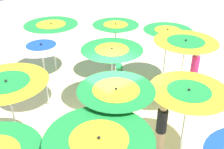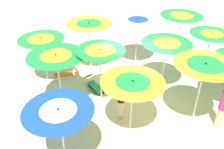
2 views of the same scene
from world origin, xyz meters
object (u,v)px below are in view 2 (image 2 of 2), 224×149
at_px(beach_umbrella_10, 56,59).
at_px(lounger_1, 215,71).
at_px(beach_umbrella_11, 42,42).
at_px(beachgoer_0, 121,99).
at_px(beachgoer_1, 223,106).
at_px(beach_umbrella_4, 166,46).
at_px(lounger_0, 69,114).
at_px(beach_umbrella_9, 59,115).
at_px(beach_umbrella_7, 100,54).
at_px(beach_umbrella_3, 205,69).
at_px(beach_umbrella_6, 132,85).
at_px(beach_umbrella_2, 181,18).
at_px(lounger_3, 66,74).
at_px(beach_umbrella_1, 211,38).
at_px(beach_umbrella_5, 138,22).
at_px(beach_ball, 145,85).
at_px(beach_umbrella_8, 89,27).
at_px(lounger_2, 94,85).

distance_m(beach_umbrella_10, lounger_1, 7.80).
relative_size(beach_umbrella_11, beachgoer_0, 1.28).
height_order(beachgoer_0, beachgoer_1, beachgoer_1).
bearing_deg(beach_umbrella_4, lounger_0, 56.56).
bearing_deg(beach_umbrella_9, beach_umbrella_7, -80.83).
bearing_deg(beach_umbrella_3, beach_umbrella_9, 50.55).
xyz_separation_m(beach_umbrella_6, beach_umbrella_7, (1.76, -0.94, 0.30)).
xyz_separation_m(beach_umbrella_2, beachgoer_1, (-2.98, 5.28, -1.07)).
distance_m(beach_umbrella_2, beach_umbrella_11, 7.47).
distance_m(beach_umbrella_3, lounger_3, 6.53).
xyz_separation_m(beach_umbrella_1, beach_umbrella_9, (2.98, 7.17, -0.09)).
xyz_separation_m(beach_umbrella_10, beachgoer_1, (-6.00, -1.63, -1.21)).
xyz_separation_m(beach_umbrella_3, beachgoer_1, (-0.90, -0.03, -1.32)).
xyz_separation_m(beach_umbrella_3, lounger_1, (-0.27, -3.69, -2.10)).
height_order(beach_umbrella_3, lounger_1, beach_umbrella_3).
height_order(lounger_0, beachgoer_1, beachgoer_1).
xyz_separation_m(beach_umbrella_5, beach_umbrella_6, (-1.73, 4.69, -0.28)).
bearing_deg(lounger_0, beach_umbrella_1, -81.68).
relative_size(beach_umbrella_7, beach_umbrella_9, 1.10).
bearing_deg(lounger_0, beach_umbrella_5, -51.18).
distance_m(beach_umbrella_9, lounger_1, 8.57).
distance_m(beachgoer_0, beachgoer_1, 3.67).
relative_size(beachgoer_0, beach_ball, 5.63).
distance_m(beach_umbrella_5, lounger_3, 4.39).
height_order(beach_umbrella_3, beach_umbrella_7, beach_umbrella_3).
xyz_separation_m(lounger_0, beachgoer_0, (-1.80, -0.93, 0.74)).
bearing_deg(beach_umbrella_3, beach_umbrella_8, -15.38).
xyz_separation_m(beach_umbrella_8, beach_umbrella_10, (-0.50, 3.15, -0.05)).
xyz_separation_m(beach_umbrella_1, beach_umbrella_4, (1.57, 1.54, -0.10)).
relative_size(beach_umbrella_3, beach_umbrella_10, 1.06).
bearing_deg(lounger_2, beach_umbrella_1, 67.54).
bearing_deg(beach_umbrella_10, lounger_2, -112.48).
bearing_deg(beachgoer_1, beach_umbrella_8, -19.34).
bearing_deg(beach_ball, lounger_3, 14.26).
relative_size(beach_umbrella_1, beach_ball, 7.57).
distance_m(beach_umbrella_10, lounger_3, 2.84).
relative_size(beach_umbrella_2, beach_umbrella_6, 1.05).
distance_m(beach_umbrella_4, lounger_0, 4.96).
relative_size(beach_umbrella_1, beach_umbrella_10, 0.98).
xyz_separation_m(beach_umbrella_4, beachgoer_0, (0.74, 2.92, -1.08)).
distance_m(beach_umbrella_6, beachgoer_1, 3.45).
bearing_deg(beach_umbrella_10, beach_umbrella_3, -162.51).
xyz_separation_m(beach_umbrella_3, lounger_0, (4.36, 2.14, -2.12)).
bearing_deg(beachgoer_0, lounger_3, 119.65).
relative_size(lounger_3, beachgoer_0, 0.64).
xyz_separation_m(beach_umbrella_4, beach_umbrella_10, (3.28, 3.31, 0.19)).
height_order(lounger_2, beach_ball, lounger_2).
height_order(beach_umbrella_8, beachgoer_0, beach_umbrella_8).
relative_size(beach_umbrella_5, lounger_1, 1.92).
height_order(beach_umbrella_10, lounger_3, beach_umbrella_10).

